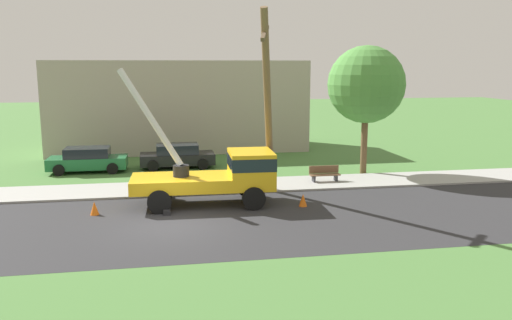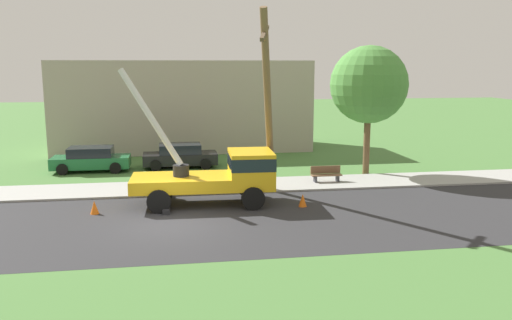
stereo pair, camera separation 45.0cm
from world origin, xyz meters
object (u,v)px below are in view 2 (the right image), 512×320
leaning_utility_pole (268,104)px  park_bench (326,175)px  roadside_tree_near (369,85)px  traffic_cone_behind (94,207)px  parked_sedan_black (180,156)px  parked_sedan_green (91,159)px  utility_truck (222,173)px  traffic_cone_ahead (303,200)px

leaning_utility_pole → park_bench: size_ratio=5.34×
leaning_utility_pole → roadside_tree_near: bearing=36.2°
traffic_cone_behind → parked_sedan_black: (3.67, 9.62, 0.43)m
parked_sedan_green → utility_truck: bearing=-50.8°
park_bench → utility_truck: bearing=-150.7°
parked_sedan_green → roadside_tree_near: roadside_tree_near is taller
utility_truck → leaning_utility_pole: leaning_utility_pole is taller
roadside_tree_near → parked_sedan_black: bearing=161.2°
utility_truck → leaning_utility_pole: 3.68m
utility_truck → parked_sedan_green: utility_truck is taller
utility_truck → parked_sedan_black: (-1.72, 8.77, -0.70)m
utility_truck → traffic_cone_ahead: 3.77m
traffic_cone_ahead → parked_sedan_black: (-5.15, 9.83, 0.43)m
utility_truck → park_bench: bearing=29.3°
leaning_utility_pole → roadside_tree_near: size_ratio=1.19×
parked_sedan_green → park_bench: size_ratio=2.76×
parked_sedan_black → park_bench: bearing=-36.6°
utility_truck → parked_sedan_black: size_ratio=1.53×
parked_sedan_green → parked_sedan_black: bearing=4.2°
roadside_tree_near → park_bench: bearing=-145.5°
traffic_cone_ahead → parked_sedan_black: 11.11m
parked_sedan_black → roadside_tree_near: size_ratio=0.62×
traffic_cone_ahead → parked_sedan_green: bearing=137.4°
parked_sedan_green → roadside_tree_near: (15.53, -3.17, 4.30)m
roadside_tree_near → utility_truck: bearing=-148.9°
leaning_utility_pole → parked_sedan_black: (-3.86, 8.31, -3.65)m
traffic_cone_behind → parked_sedan_green: 9.37m
parked_sedan_green → park_bench: parked_sedan_green is taller
traffic_cone_ahead → parked_sedan_black: bearing=117.7°
leaning_utility_pole → parked_sedan_black: leaning_utility_pole is taller
traffic_cone_ahead → park_bench: 4.87m
leaning_utility_pole → park_bench: 5.99m
traffic_cone_ahead → parked_sedan_green: parked_sedan_green is taller
leaning_utility_pole → traffic_cone_behind: (-7.54, -1.31, -4.08)m
traffic_cone_behind → traffic_cone_ahead: bearing=-1.4°
parked_sedan_green → parked_sedan_black: (5.14, 0.37, 0.00)m
parked_sedan_black → park_bench: 9.31m
traffic_cone_ahead → roadside_tree_near: 9.46m
utility_truck → parked_sedan_green: bearing=129.2°
parked_sedan_black → traffic_cone_ahead: bearing=-62.3°
leaning_utility_pole → traffic_cone_ahead: leaning_utility_pole is taller
traffic_cone_ahead → leaning_utility_pole: bearing=130.3°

